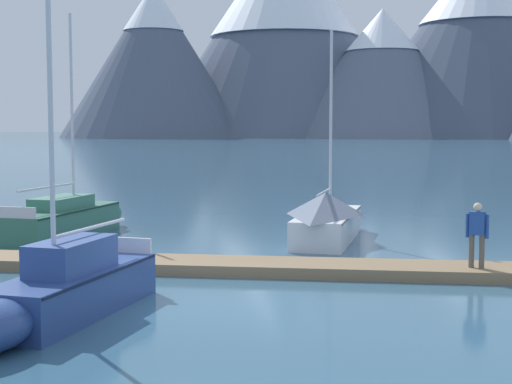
{
  "coord_description": "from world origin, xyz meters",
  "views": [
    {
      "loc": [
        4.32,
        -16.1,
        3.99
      ],
      "look_at": [
        0.0,
        6.0,
        2.0
      ],
      "focal_mm": 53.9,
      "sensor_mm": 36.0,
      "label": 1
    }
  ],
  "objects_px": {
    "sailboat_nearest_berth": "(67,219)",
    "sailboat_mid_dock_port": "(328,217)",
    "person_on_dock": "(477,231)",
    "sailboat_second_berth": "(60,291)"
  },
  "relations": [
    {
      "from": "sailboat_nearest_berth",
      "to": "sailboat_mid_dock_port",
      "type": "xyz_separation_m",
      "value": [
        9.26,
        0.81,
        0.19
      ]
    },
    {
      "from": "sailboat_nearest_berth",
      "to": "person_on_dock",
      "type": "distance_m",
      "value": 14.65
    },
    {
      "from": "sailboat_second_berth",
      "to": "sailboat_mid_dock_port",
      "type": "relative_size",
      "value": 1.18
    },
    {
      "from": "sailboat_nearest_berth",
      "to": "person_on_dock",
      "type": "height_order",
      "value": "sailboat_nearest_berth"
    },
    {
      "from": "sailboat_nearest_berth",
      "to": "sailboat_mid_dock_port",
      "type": "bearing_deg",
      "value": 5.01
    },
    {
      "from": "sailboat_second_berth",
      "to": "person_on_dock",
      "type": "height_order",
      "value": "sailboat_second_berth"
    },
    {
      "from": "sailboat_nearest_berth",
      "to": "person_on_dock",
      "type": "xyz_separation_m",
      "value": [
        13.68,
        -5.19,
        0.64
      ]
    },
    {
      "from": "person_on_dock",
      "to": "sailboat_second_berth",
      "type": "bearing_deg",
      "value": -145.12
    },
    {
      "from": "sailboat_nearest_berth",
      "to": "sailboat_second_berth",
      "type": "relative_size",
      "value": 0.93
    },
    {
      "from": "sailboat_nearest_berth",
      "to": "sailboat_mid_dock_port",
      "type": "height_order",
      "value": "sailboat_nearest_berth"
    }
  ]
}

